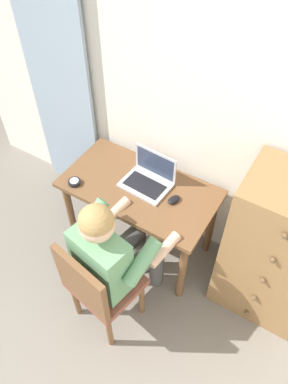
# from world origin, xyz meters

# --- Properties ---
(wall_back) EXTENTS (4.80, 0.05, 2.50)m
(wall_back) POSITION_xyz_m (0.00, 2.20, 1.25)
(wall_back) COLOR silver
(wall_back) RESTS_ON ground_plane
(curtain_panel) EXTENTS (0.61, 0.03, 2.25)m
(curtain_panel) POSITION_xyz_m (-1.43, 2.13, 1.12)
(curtain_panel) COLOR #8EA3B7
(curtain_panel) RESTS_ON ground_plane
(desk) EXTENTS (1.12, 0.60, 0.71)m
(desk) POSITION_xyz_m (-0.52, 1.83, 0.60)
(desk) COLOR brown
(desk) RESTS_ON ground_plane
(dresser) EXTENTS (0.63, 0.51, 1.20)m
(dresser) POSITION_xyz_m (0.49, 1.90, 0.60)
(dresser) COLOR olive
(dresser) RESTS_ON ground_plane
(chair) EXTENTS (0.49, 0.47, 0.89)m
(chair) POSITION_xyz_m (-0.39, 1.13, 0.50)
(chair) COLOR brown
(chair) RESTS_ON ground_plane
(person_seated) EXTENTS (0.60, 0.63, 1.21)m
(person_seated) POSITION_xyz_m (-0.36, 1.31, 0.68)
(person_seated) COLOR #4C4C4C
(person_seated) RESTS_ON ground_plane
(laptop) EXTENTS (0.36, 0.27, 0.24)m
(laptop) POSITION_xyz_m (-0.48, 1.90, 0.76)
(laptop) COLOR #B7BABF
(laptop) RESTS_ON desk
(computer_mouse) EXTENTS (0.09, 0.11, 0.03)m
(computer_mouse) POSITION_xyz_m (-0.24, 1.84, 0.73)
(computer_mouse) COLOR black
(computer_mouse) RESTS_ON desk
(desk_clock) EXTENTS (0.09, 0.09, 0.03)m
(desk_clock) POSITION_xyz_m (-0.93, 1.61, 0.73)
(desk_clock) COLOR black
(desk_clock) RESTS_ON desk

